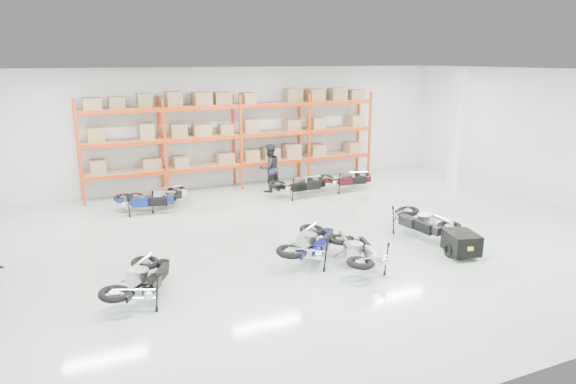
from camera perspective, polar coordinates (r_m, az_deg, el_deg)
name	(u,v)px	position (r m, az deg, el deg)	size (l,w,h in m)	color
room	(314,158)	(13.65, 2.92, 3.76)	(18.00, 18.00, 18.00)	#B3C7B5
pallet_rack	(237,128)	(19.55, -5.68, 7.05)	(11.28, 0.98, 3.62)	red
structural_column	(455,143)	(16.98, 18.07, 5.22)	(0.25, 0.25, 4.50)	white
moto_blue_centre	(311,237)	(12.54, 2.57, -5.06)	(0.87, 1.96, 1.20)	#07074B
moto_silver_left	(359,246)	(12.21, 7.84, -5.97)	(0.81, 1.82, 1.11)	#B0B1B7
moto_black_far_left	(141,273)	(11.04, -15.97, -8.68)	(0.82, 1.85, 1.13)	black
moto_touring_right	(421,216)	(14.65, 14.60, -2.64)	(0.86, 1.94, 1.18)	black
trailer	(461,243)	(13.58, 18.71, -5.37)	(0.88, 1.51, 0.61)	black
moto_back_a	(147,196)	(17.04, -15.44, -0.40)	(0.80, 1.81, 1.11)	navy
moto_back_b	(160,192)	(17.47, -14.08, 0.03)	(0.79, 1.78, 1.09)	silver
moto_back_c	(300,181)	(18.31, 1.29, 1.24)	(0.84, 1.88, 1.15)	black
moto_back_d	(347,176)	(19.30, 6.55, 1.81)	(0.82, 1.84, 1.13)	#390B11
person_back	(270,168)	(18.94, -2.06, 2.68)	(0.87, 0.68, 1.78)	black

